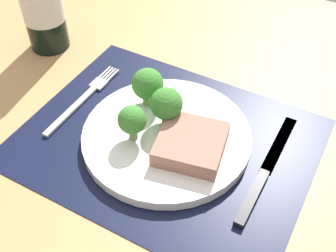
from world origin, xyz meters
TOP-DOWN VIEW (x-y plane):
  - ground_plane at (0.00, 0.00)cm, footprint 140.00×110.00cm
  - placemat at (0.00, 0.00)cm, footprint 43.72×34.29cm
  - plate at (0.00, 0.00)cm, footprint 25.69×25.69cm
  - steak at (4.79, -1.30)cm, footprint 11.07×11.10cm
  - broccoli_near_fork at (-3.83, -3.25)cm, footprint 4.21×4.21cm
  - broccoli_center at (-1.08, 1.94)cm, footprint 4.95×4.95cm
  - broccoli_near_steak at (-5.88, 4.56)cm, footprint 5.04×5.04cm
  - fork at (-16.80, 1.42)cm, footprint 2.40×19.20cm
  - knife at (15.45, 0.53)cm, footprint 1.80×23.00cm

SIDE VIEW (x-z plane):
  - ground_plane at x=0.00cm, z-range -3.00..0.00cm
  - placemat at x=0.00cm, z-range 0.00..0.30cm
  - fork at x=-16.80cm, z-range 0.30..0.80cm
  - knife at x=15.45cm, z-range 0.20..1.00cm
  - plate at x=0.00cm, z-range 0.30..1.90cm
  - steak at x=4.79cm, z-range 1.90..4.52cm
  - broccoli_near_fork at x=-3.83cm, z-range 2.61..8.47cm
  - broccoli_near_steak at x=-5.88cm, z-range 2.47..8.90cm
  - broccoli_center at x=-1.08cm, z-range 2.55..8.97cm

